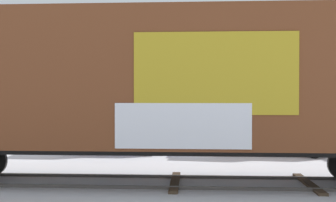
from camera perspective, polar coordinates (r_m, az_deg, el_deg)
name	(u,v)px	position (r m, az deg, el deg)	size (l,w,h in m)	color
ground_plane	(149,183)	(11.38, -2.70, -11.57)	(260.00, 260.00, 0.00)	silver
track	(128,181)	(11.46, -5.73, -11.28)	(60.02, 4.15, 0.08)	#4C4742
freight_car	(162,82)	(11.10, -0.89, 2.69)	(17.87, 3.59, 4.92)	brown
flagpole	(186,48)	(22.92, 2.60, 7.61)	(0.47, 1.71, 7.63)	silver
hillside	(171,77)	(68.75, 0.44, 3.39)	(153.40, 42.19, 15.19)	gray
parked_car_blue	(116,132)	(17.38, -7.34, -4.34)	(4.30, 2.19, 1.77)	navy
parked_car_white	(269,133)	(17.25, 14.12, -4.41)	(5.04, 2.64, 1.73)	silver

